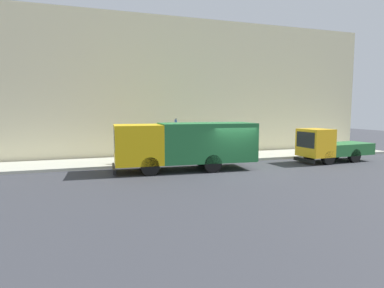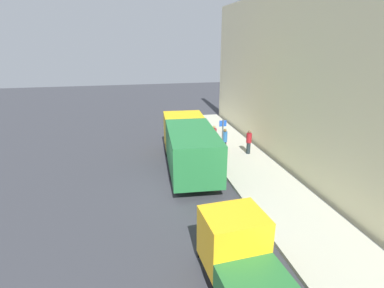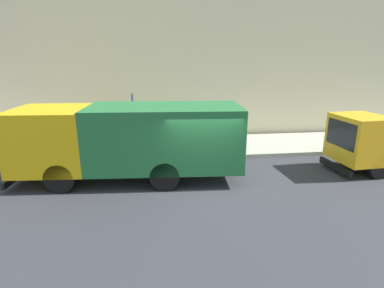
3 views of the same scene
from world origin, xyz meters
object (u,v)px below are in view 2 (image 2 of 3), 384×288
object	(u,v)px
large_utility_truck	(189,144)
pedestrian_third	(249,141)
pedestrian_standing	(214,136)
street_sign_post	(222,138)
small_flatbed_truck	(250,273)
pedestrian_walking	(225,141)

from	to	relation	value
large_utility_truck	pedestrian_third	world-z (taller)	large_utility_truck
pedestrian_standing	street_sign_post	xyz separation A→B (m)	(-0.28, -2.83, 0.80)
large_utility_truck	pedestrian_standing	xyz separation A→B (m)	(2.35, 2.81, -0.57)
large_utility_truck	pedestrian_third	bearing A→B (deg)	19.11
small_flatbed_truck	street_sign_post	distance (m)	10.36
small_flatbed_truck	street_sign_post	world-z (taller)	street_sign_post
pedestrian_walking	pedestrian_third	distance (m)	1.62
pedestrian_standing	street_sign_post	world-z (taller)	street_sign_post
pedestrian_walking	street_sign_post	bearing A→B (deg)	92.96
small_flatbed_truck	pedestrian_third	xyz separation A→B (m)	(4.55, 11.28, -0.04)
large_utility_truck	pedestrian_walking	size ratio (longest dim) A/B	4.80
large_utility_truck	small_flatbed_truck	size ratio (longest dim) A/B	1.52
pedestrian_walking	pedestrian_third	size ratio (longest dim) A/B	1.07
small_flatbed_truck	pedestrian_third	distance (m)	12.16
pedestrian_third	street_sign_post	world-z (taller)	street_sign_post
large_utility_truck	pedestrian_walking	distance (m)	3.15
large_utility_truck	pedestrian_standing	distance (m)	3.70
pedestrian_standing	large_utility_truck	bearing A→B (deg)	54.29
small_flatbed_truck	pedestrian_third	size ratio (longest dim) A/B	3.36
large_utility_truck	street_sign_post	world-z (taller)	street_sign_post
pedestrian_third	street_sign_post	distance (m)	2.66
street_sign_post	pedestrian_walking	bearing A→B (deg)	66.76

